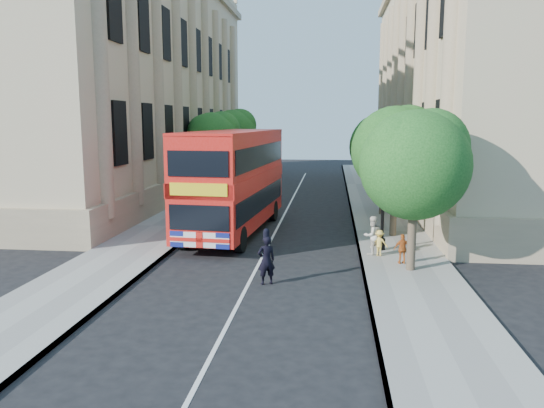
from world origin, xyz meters
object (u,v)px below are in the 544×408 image
(lamp_post, at_px, (383,195))
(double_decker_bus, at_px, (234,178))
(police_constable, at_px, (266,260))
(woman_pedestrian, at_px, (372,235))
(box_van, at_px, (235,200))

(lamp_post, height_order, double_decker_bus, lamp_post)
(police_constable, relative_size, woman_pedestrian, 1.07)
(box_van, bearing_deg, police_constable, -69.87)
(lamp_post, relative_size, double_decker_bus, 0.47)
(lamp_post, distance_m, double_decker_bus, 7.72)
(police_constable, distance_m, woman_pedestrian, 5.69)
(woman_pedestrian, bearing_deg, police_constable, 14.06)
(police_constable, bearing_deg, woman_pedestrian, -158.06)
(lamp_post, height_order, woman_pedestrian, lamp_post)
(lamp_post, height_order, box_van, lamp_post)
(lamp_post, xyz_separation_m, box_van, (-7.36, 5.22, -1.15))
(double_decker_bus, bearing_deg, police_constable, -67.59)
(double_decker_bus, bearing_deg, woman_pedestrian, -27.25)
(box_van, height_order, woman_pedestrian, box_van)
(double_decker_bus, relative_size, woman_pedestrian, 6.88)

